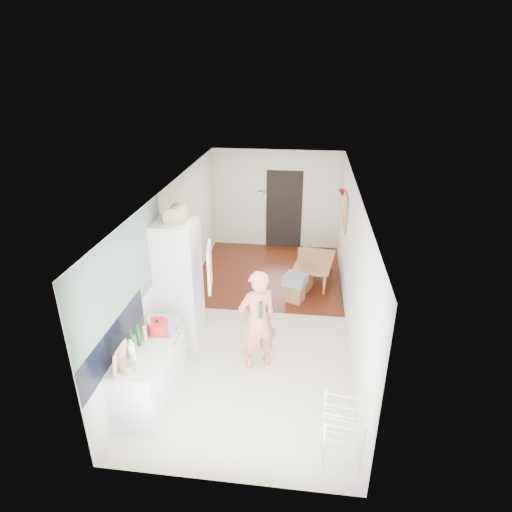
% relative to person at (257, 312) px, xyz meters
% --- Properties ---
extents(room_shell, '(3.20, 7.00, 2.50)m').
position_rel_person_xyz_m(room_shell, '(-0.11, 1.37, 0.27)').
color(room_shell, silver).
rests_on(room_shell, ground).
extents(floor, '(3.20, 7.00, 0.01)m').
position_rel_person_xyz_m(floor, '(-0.11, 1.37, -0.98)').
color(floor, '#B9A99B').
rests_on(floor, ground).
extents(wood_floor_overlay, '(3.20, 3.30, 0.01)m').
position_rel_person_xyz_m(wood_floor_overlay, '(-0.11, 3.22, -0.98)').
color(wood_floor_overlay, '#572212').
rests_on(wood_floor_overlay, room_shell).
extents(sage_wall_panel, '(0.02, 3.00, 1.30)m').
position_rel_person_xyz_m(sage_wall_panel, '(-1.70, -0.63, 0.87)').
color(sage_wall_panel, gray).
rests_on(sage_wall_panel, room_shell).
extents(tile_splashback, '(0.02, 1.90, 0.50)m').
position_rel_person_xyz_m(tile_splashback, '(-1.70, -1.18, 0.17)').
color(tile_splashback, black).
rests_on(tile_splashback, room_shell).
extents(doorway_recess, '(0.90, 0.04, 2.00)m').
position_rel_person_xyz_m(doorway_recess, '(0.09, 4.85, 0.02)').
color(doorway_recess, black).
rests_on(doorway_recess, room_shell).
extents(base_cabinet, '(0.60, 0.90, 0.86)m').
position_rel_person_xyz_m(base_cabinet, '(-1.41, -1.18, -0.55)').
color(base_cabinet, silver).
rests_on(base_cabinet, room_shell).
extents(worktop, '(0.62, 0.92, 0.06)m').
position_rel_person_xyz_m(worktop, '(-1.41, -1.18, -0.09)').
color(worktop, beige).
rests_on(worktop, room_shell).
extents(range_cooker, '(0.60, 0.60, 0.88)m').
position_rel_person_xyz_m(range_cooker, '(-1.41, -0.43, -0.54)').
color(range_cooker, silver).
rests_on(range_cooker, room_shell).
extents(cooker_top, '(0.60, 0.60, 0.04)m').
position_rel_person_xyz_m(cooker_top, '(-1.41, -0.43, -0.08)').
color(cooker_top, '#B7B7B9').
rests_on(cooker_top, room_shell).
extents(fridge_housing, '(0.66, 0.66, 2.15)m').
position_rel_person_xyz_m(fridge_housing, '(-1.38, 0.59, 0.09)').
color(fridge_housing, silver).
rests_on(fridge_housing, room_shell).
extents(fridge_door, '(0.14, 0.56, 0.70)m').
position_rel_person_xyz_m(fridge_door, '(-0.77, 0.29, 0.57)').
color(fridge_door, silver).
rests_on(fridge_door, room_shell).
extents(fridge_interior, '(0.02, 0.52, 0.66)m').
position_rel_person_xyz_m(fridge_interior, '(-1.07, 0.59, 0.57)').
color(fridge_interior, white).
rests_on(fridge_interior, room_shell).
extents(pinboard, '(0.03, 0.90, 0.70)m').
position_rel_person_xyz_m(pinboard, '(1.47, 3.27, 0.57)').
color(pinboard, tan).
rests_on(pinboard, room_shell).
extents(pinboard_frame, '(0.00, 0.94, 0.74)m').
position_rel_person_xyz_m(pinboard_frame, '(1.45, 3.27, 0.57)').
color(pinboard_frame, olive).
rests_on(pinboard_frame, room_shell).
extents(wall_sconce, '(0.18, 0.18, 0.16)m').
position_rel_person_xyz_m(wall_sconce, '(1.43, 3.92, 0.77)').
color(wall_sconce, maroon).
rests_on(wall_sconce, room_shell).
extents(person, '(0.86, 0.76, 1.97)m').
position_rel_person_xyz_m(person, '(0.00, 0.00, 0.00)').
color(person, '#D97A66').
rests_on(person, floor).
extents(dining_table, '(0.83, 1.25, 0.41)m').
position_rel_person_xyz_m(dining_table, '(0.91, 3.03, -0.78)').
color(dining_table, olive).
rests_on(dining_table, floor).
extents(dining_chair, '(0.45, 0.45, 0.85)m').
position_rel_person_xyz_m(dining_chair, '(0.64, 2.63, -0.56)').
color(dining_chair, olive).
rests_on(dining_chair, floor).
extents(stool, '(0.40, 0.40, 0.40)m').
position_rel_person_xyz_m(stool, '(0.52, 2.07, -0.78)').
color(stool, olive).
rests_on(stool, floor).
extents(grey_drape, '(0.53, 0.53, 0.19)m').
position_rel_person_xyz_m(grey_drape, '(0.50, 2.05, -0.49)').
color(grey_drape, slate).
rests_on(grey_drape, stool).
extents(drying_rack, '(0.51, 0.47, 0.88)m').
position_rel_person_xyz_m(drying_rack, '(1.21, -1.67, -0.54)').
color(drying_rack, silver).
rests_on(drying_rack, floor).
extents(bread_bin, '(0.36, 0.34, 0.18)m').
position_rel_person_xyz_m(bread_bin, '(-1.35, 0.62, 1.26)').
color(bread_bin, tan).
rests_on(bread_bin, fridge_housing).
extents(red_casserole, '(0.31, 0.31, 0.17)m').
position_rel_person_xyz_m(red_casserole, '(-1.35, -0.60, 0.02)').
color(red_casserole, red).
rests_on(red_casserole, cooker_top).
extents(steel_pan, '(0.23, 0.23, 0.10)m').
position_rel_person_xyz_m(steel_pan, '(-1.45, -1.44, -0.01)').
color(steel_pan, '#B7B7B9').
rests_on(steel_pan, worktop).
extents(held_bottle, '(0.06, 0.06, 0.28)m').
position_rel_person_xyz_m(held_bottle, '(0.07, -0.15, 0.13)').
color(held_bottle, '#19421A').
rests_on(held_bottle, person).
extents(bottle_a, '(0.08, 0.08, 0.27)m').
position_rel_person_xyz_m(bottle_a, '(-1.52, -1.09, 0.07)').
color(bottle_a, '#19421A').
rests_on(bottle_a, worktop).
extents(bottle_b, '(0.07, 0.07, 0.27)m').
position_rel_person_xyz_m(bottle_b, '(-1.49, -0.93, 0.07)').
color(bottle_b, '#19421A').
rests_on(bottle_b, worktop).
extents(bottle_c, '(0.11, 0.11, 0.22)m').
position_rel_person_xyz_m(bottle_c, '(-1.48, -1.21, 0.05)').
color(bottle_c, silver).
rests_on(bottle_c, worktop).
extents(pepper_mill_front, '(0.06, 0.06, 0.20)m').
position_rel_person_xyz_m(pepper_mill_front, '(-1.44, -0.83, 0.03)').
color(pepper_mill_front, tan).
rests_on(pepper_mill_front, worktop).
extents(pepper_mill_back, '(0.06, 0.06, 0.21)m').
position_rel_person_xyz_m(pepper_mill_back, '(-1.45, -0.65, 0.04)').
color(pepper_mill_back, tan).
rests_on(pepper_mill_back, worktop).
extents(chopping_boards, '(0.04, 0.26, 0.36)m').
position_rel_person_xyz_m(chopping_boards, '(-1.53, -1.46, 0.11)').
color(chopping_boards, tan).
rests_on(chopping_boards, worktop).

